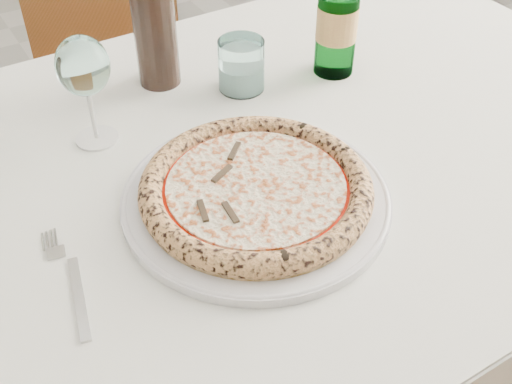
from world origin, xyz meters
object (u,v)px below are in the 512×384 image
chair_far (107,56)px  wine_glass (83,69)px  wine_bottle (153,15)px  pizza (256,188)px  dining_table (223,206)px  plate (256,198)px  beer_bottle (338,13)px  tumbler (241,68)px

chair_far → wine_glass: size_ratio=5.39×
wine_bottle → chair_far: bearing=82.2°
chair_far → wine_glass: bearing=-109.6°
pizza → wine_bottle: 0.37m
dining_table → plate: 0.14m
dining_table → chair_far: (0.09, 0.79, -0.14)m
wine_glass → wine_bottle: (0.16, 0.10, -0.00)m
beer_bottle → chair_far: bearing=107.3°
pizza → wine_glass: (-0.13, 0.25, 0.10)m
plate → wine_bottle: 0.38m
plate → wine_glass: (-0.13, 0.25, 0.11)m
dining_table → wine_bottle: wine_bottle is taller
wine_bottle → wine_glass: bearing=-145.9°
dining_table → tumbler: size_ratio=17.54×
chair_far → tumbler: size_ratio=10.63×
tumbler → plate: bearing=-116.5°
plate → wine_glass: bearing=117.8°
wine_glass → beer_bottle: 0.43m
beer_bottle → wine_glass: bearing=177.2°
tumbler → beer_bottle: size_ratio=0.32×
plate → wine_bottle: (0.02, 0.36, 0.11)m
wine_glass → wine_bottle: bearing=34.1°
dining_table → wine_bottle: (0.02, 0.26, 0.21)m
pizza → wine_glass: 0.30m
pizza → beer_bottle: 0.39m
dining_table → chair_far: 0.81m
dining_table → beer_bottle: size_ratio=5.64×
chair_far → tumbler: (0.04, -0.62, 0.26)m
plate → beer_bottle: bearing=37.6°
dining_table → pizza: pizza is taller
wine_glass → wine_bottle: size_ratio=0.60×
plate → wine_bottle: bearing=86.4°
chair_far → beer_bottle: 0.77m
chair_far → wine_bottle: wine_bottle is taller
plate → beer_bottle: 0.39m
wine_glass → beer_bottle: size_ratio=0.63×
chair_far → pizza: bearing=-96.1°
pizza → wine_bottle: size_ratio=1.09×
dining_table → beer_bottle: 0.38m
chair_far → wine_glass: 0.76m
pizza → beer_bottle: (0.30, 0.23, 0.08)m
dining_table → tumbler: bearing=51.4°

